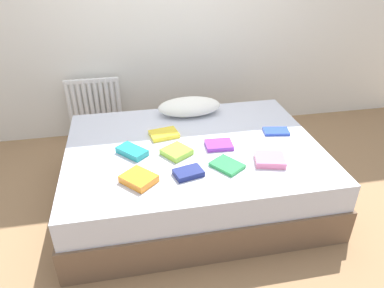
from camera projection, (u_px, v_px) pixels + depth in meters
ground_plane at (193, 195)px, 3.03m from camera, size 8.00×8.00×0.00m
bed at (193, 171)px, 2.91m from camera, size 2.00×1.50×0.50m
radiator at (94, 104)px, 3.71m from camera, size 0.55×0.04×0.55m
pillow at (189, 107)px, 3.22m from camera, size 0.57×0.29×0.16m
textbook_yellow at (164, 134)px, 2.90m from camera, size 0.25×0.20×0.04m
textbook_green at (227, 165)px, 2.51m from camera, size 0.26×0.27×0.03m
textbook_teal at (132, 151)px, 2.65m from camera, size 0.25×0.26×0.05m
textbook_orange at (139, 179)px, 2.35m from camera, size 0.27×0.27×0.05m
textbook_navy at (188, 173)px, 2.42m from camera, size 0.22×0.17×0.04m
textbook_lime at (177, 152)px, 2.65m from camera, size 0.25×0.26×0.04m
textbook_pink at (270, 160)px, 2.55m from camera, size 0.25×0.23×0.05m
textbook_blue at (276, 131)px, 2.95m from camera, size 0.22×0.16×0.02m
textbook_purple at (219, 145)px, 2.75m from camera, size 0.21×0.17×0.03m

